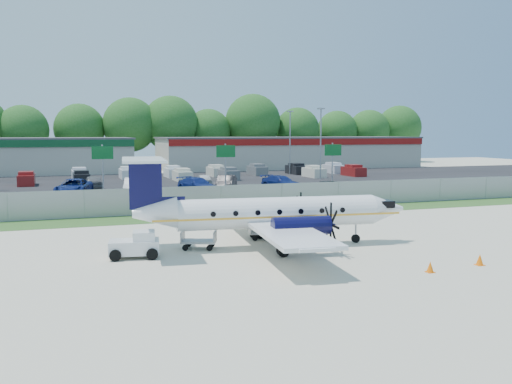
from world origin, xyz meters
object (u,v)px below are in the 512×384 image
object	(u,v)px
aircraft	(272,213)
pushback_tug	(137,245)
baggage_cart_far	(199,241)
baggage_cart_near	(264,232)

from	to	relation	value
aircraft	pushback_tug	size ratio (longest dim) A/B	6.02
pushback_tug	baggage_cart_far	bearing A→B (deg)	15.82
baggage_cart_near	baggage_cart_far	size ratio (longest dim) A/B	0.93
baggage_cart_near	aircraft	bearing A→B (deg)	-100.08
pushback_tug	baggage_cart_near	distance (m)	7.85
aircraft	baggage_cart_near	world-z (taller)	aircraft
pushback_tug	baggage_cart_far	size ratio (longest dim) A/B	1.25
pushback_tug	baggage_cart_near	xyz separation A→B (m)	(7.48, 2.38, -0.19)
aircraft	baggage_cart_far	world-z (taller)	aircraft
pushback_tug	baggage_cart_near	world-z (taller)	pushback_tug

